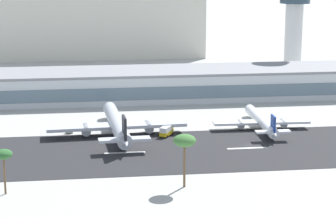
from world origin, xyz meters
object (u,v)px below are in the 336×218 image
distant_hotel_block (94,21)px  service_box_truck_0 (166,131)px  airliner_black_tail_gate_0 (117,125)px  control_tower (294,28)px  service_baggage_tug_1 (70,130)px  terminal_building (168,84)px  palm_tree_0 (3,155)px  palm_tree_2 (185,142)px  airliner_navy_tail_gate_1 (262,122)px

distant_hotel_block → service_box_truck_0: 181.81m
distant_hotel_block → airliner_black_tail_gate_0: size_ratio=2.37×
control_tower → service_baggage_tug_1: control_tower is taller
terminal_building → service_baggage_tug_1: (-38.87, -50.15, -4.84)m
service_baggage_tug_1 → palm_tree_0: (-14.77, -56.01, 8.73)m
terminal_building → control_tower: bearing=25.0°
distant_hotel_block → service_box_truck_0: distant_hotel_block is taller
airliner_black_tail_gate_0 → palm_tree_2: (13.87, -50.60, 8.31)m
palm_tree_0 → control_tower: bearing=49.6°
airliner_navy_tail_gate_1 → control_tower: bearing=-22.3°
terminal_building → airliner_black_tail_gate_0: size_ratio=3.09×
airliner_navy_tail_gate_1 → palm_tree_0: (-78.00, -52.08, 7.17)m
palm_tree_2 → control_tower: bearing=62.4°
palm_tree_0 → airliner_navy_tail_gate_1: bearing=33.7°
control_tower → palm_tree_0: bearing=-130.4°
control_tower → palm_tree_2: (-70.73, -135.14, -12.60)m
distant_hotel_block → service_baggage_tug_1: (-11.94, -171.64, -19.05)m
distant_hotel_block → airliner_black_tail_gate_0: 178.37m
airliner_black_tail_gate_0 → airliner_navy_tail_gate_1: bearing=-90.8°
palm_tree_0 → palm_tree_2: bearing=-0.7°
control_tower → airliner_black_tail_gate_0: control_tower is taller
service_box_truck_0 → service_baggage_tug_1: service_box_truck_0 is taller
service_baggage_tug_1 → airliner_navy_tail_gate_1: bearing=91.6°
terminal_building → control_tower: size_ratio=3.90×
airliner_black_tail_gate_0 → palm_tree_2: 53.12m
control_tower → airliner_navy_tail_gate_1: size_ratio=1.05×
airliner_black_tail_gate_0 → airliner_navy_tail_gate_1: airliner_black_tail_gate_0 is taller
control_tower → airliner_black_tail_gate_0: bearing=-135.0°
terminal_building → service_baggage_tug_1: bearing=-127.8°
distant_hotel_block → palm_tree_0: size_ratio=10.95×
service_baggage_tug_1 → distant_hotel_block: bearing=-178.8°
terminal_building → airliner_black_tail_gate_0: terminal_building is taller
service_baggage_tug_1 → palm_tree_2: (29.05, -56.52, 10.72)m
service_box_truck_0 → airliner_navy_tail_gate_1: bearing=-50.9°
palm_tree_0 → palm_tree_2: (43.81, -0.51, 1.99)m
airliner_navy_tail_gate_1 → palm_tree_2: palm_tree_2 is taller
service_baggage_tug_1 → palm_tree_0: palm_tree_0 is taller
service_baggage_tug_1 → palm_tree_2: 64.45m
airliner_navy_tail_gate_1 → service_box_truck_0: size_ratio=6.15×
control_tower → distant_hotel_block: 128.01m
terminal_building → service_baggage_tug_1: terminal_building is taller
airliner_navy_tail_gate_1 → palm_tree_2: 63.39m
distant_hotel_block → palm_tree_0: bearing=-96.7°
terminal_building → palm_tree_0: (-53.64, -106.17, 3.89)m
distant_hotel_block → palm_tree_2: 228.96m
distant_hotel_block → airliner_navy_tail_gate_1: 183.75m
distant_hotel_block → airliner_navy_tail_gate_1: (51.29, -175.58, -17.49)m
control_tower → airliner_navy_tail_gate_1: (-36.54, -82.55, -21.76)m
service_baggage_tug_1 → palm_tree_2: bearing=32.4°
service_box_truck_0 → service_baggage_tug_1: 31.84m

